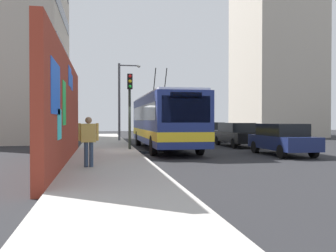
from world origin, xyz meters
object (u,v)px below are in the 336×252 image
Objects in this scene: street_lamp at (122,96)px; pedestrian_near_wall at (89,137)px; parked_car_black at (236,134)px; parked_car_navy at (282,139)px; parked_car_silver at (211,131)px; traffic_light at (130,98)px; parked_car_dark_gray at (191,129)px; city_bus at (164,119)px.

pedestrian_near_wall is at bearing 172.63° from street_lamp.
parked_car_navy is at bearing 180.00° from parked_car_black.
traffic_light is at bearing 140.07° from parked_car_silver.
pedestrian_near_wall is 7.82m from traffic_light.
parked_car_black is at bearing -42.18° from pedestrian_near_wall.
parked_car_dark_gray is at bearing -22.55° from pedestrian_near_wall.
traffic_light is (-1.28, 2.15, 1.16)m from city_bus.
city_bus is 6.58× the size of pedestrian_near_wall.
city_bus is at bearing 159.50° from parked_car_dark_gray.
traffic_light is (3.25, 7.35, 2.12)m from parked_car_navy.
city_bus reaches higher than traffic_light.
parked_car_black and parked_car_silver have the same top height.
pedestrian_near_wall reaches higher than parked_car_silver.
pedestrian_near_wall reaches higher than parked_car_navy.
parked_car_silver is 0.67× the size of street_lamp.
pedestrian_near_wall is at bearing 149.88° from parked_car_silver.
traffic_light is (-8.78, 7.35, 2.12)m from parked_car_silver.
city_bus reaches higher than parked_car_silver.
parked_car_dark_gray is (13.91, -5.20, -0.96)m from city_bus.
parked_car_dark_gray is (12.21, 0.00, 0.00)m from parked_car_black.
parked_car_navy and parked_car_silver have the same top height.
parked_car_dark_gray is at bearing -25.82° from traffic_light.
parked_car_dark_gray is (18.43, 0.00, 0.00)m from parked_car_navy.
parked_car_black is 1.17× the size of traffic_light.
street_lamp is at bearing -0.71° from traffic_light.
city_bus is 8.22m from street_lamp.
pedestrian_near_wall is 16.69m from street_lamp.
parked_car_black is at bearing -129.81° from street_lamp.
traffic_light is (-2.98, 7.35, 2.12)m from parked_car_black.
parked_car_navy is at bearing -149.44° from street_lamp.
street_lamp reaches higher than pedestrian_near_wall.
street_lamp is (9.01, -0.11, 0.73)m from traffic_light.
city_bus reaches higher than parked_car_black.
street_lamp is at bearing 50.19° from parked_car_black.
parked_car_black is at bearing -71.87° from city_bus.
parked_car_silver is at bearing 180.00° from parked_car_dark_gray.
parked_car_silver is 0.98× the size of traffic_light.
street_lamp is (12.26, 7.24, 2.85)m from parked_car_navy.
street_lamp reaches higher than traffic_light.
parked_car_dark_gray is (6.41, -0.00, 0.00)m from parked_car_silver.
parked_car_silver is at bearing -39.93° from traffic_light.
parked_car_black is 13.94m from pedestrian_near_wall.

